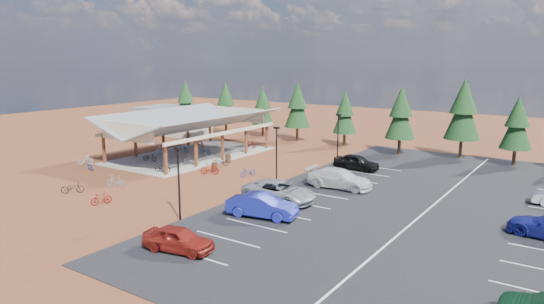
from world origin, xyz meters
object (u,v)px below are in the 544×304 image
object	(u,v)px
bike_14	(248,172)
bike_15	(210,169)
lamp_post_1	(276,151)
bike_7	(250,144)
bike_16	(220,162)
trash_bin_0	(215,167)
bike_1	(162,150)
car_3	(340,179)
bike_2	(182,148)
bike_3	(200,144)
bike_9	(85,160)
trash_bin_1	(228,158)
car_1	(262,206)
lamp_post_2	(338,134)
bike_4	(162,167)
bike_6	(206,151)
bike_12	(72,188)
bike_pavilion	(191,123)
car_0	(178,239)
bike_5	(191,160)
outbuilding	(174,120)
bike_10	(90,167)
bike_0	(150,157)
bike_13	(116,181)
lamp_post_0	(179,179)
bike_11	(101,198)
car_2	(279,191)
car_4	(356,162)

from	to	relation	value
bike_14	bike_15	xyz separation A→B (m)	(-3.61, -1.35, 0.09)
lamp_post_1	bike_7	size ratio (longest dim) A/B	3.00
bike_16	trash_bin_0	bearing A→B (deg)	-0.26
bike_1	car_3	world-z (taller)	car_3
bike_2	bike_16	distance (m)	8.96
bike_3	bike_9	xyz separation A→B (m)	(-3.32, -14.07, -0.02)
trash_bin_1	bike_16	bearing A→B (deg)	-77.05
trash_bin_0	car_1	size ratio (longest dim) A/B	0.18
lamp_post_2	car_3	xyz separation A→B (m)	(5.35, -10.23, -2.11)
bike_1	bike_4	bearing A→B (deg)	-137.52
lamp_post_2	bike_6	size ratio (longest dim) A/B	3.20
bike_12	bike_15	size ratio (longest dim) A/B	0.98
trash_bin_1	bike_12	size ratio (longest dim) A/B	0.50
bike_15	bike_3	bearing A→B (deg)	19.00
bike_pavilion	bike_12	bearing A→B (deg)	-81.00
bike_3	car_1	size ratio (longest dim) A/B	0.29
bike_4	car_0	xyz separation A→B (m)	(15.43, -13.26, 0.23)
bike_5	bike_14	bearing A→B (deg)	-106.66
outbuilding	bike_14	size ratio (longest dim) A/B	6.26
bike_10	outbuilding	bearing A→B (deg)	-138.53
bike_9	bike_15	size ratio (longest dim) A/B	0.93
trash_bin_1	bike_6	xyz separation A→B (m)	(-4.71, 1.72, 0.07)
bike_16	car_0	world-z (taller)	car_0
bike_0	bike_13	xyz separation A→B (m)	(5.37, -8.61, -0.03)
bike_6	car_3	xyz separation A→B (m)	(19.31, -4.44, 0.34)
lamp_post_0	bike_5	distance (m)	17.68
bike_11	bike_14	bearing A→B (deg)	88.44
outbuilding	car_0	xyz separation A→B (m)	(32.88, -32.03, -1.26)
car_2	car_0	bearing A→B (deg)	-176.34
car_4	bike_3	bearing A→B (deg)	90.44
trash_bin_0	car_3	size ratio (longest dim) A/B	0.16
bike_1	bike_15	distance (m)	11.14
bike_1	car_1	size ratio (longest dim) A/B	0.36
car_2	lamp_post_1	bearing A→B (deg)	36.84
bike_pavilion	car_4	distance (m)	19.27
outbuilding	trash_bin_1	bearing A→B (deg)	-30.22
trash_bin_1	car_0	size ratio (longest dim) A/B	0.21
bike_3	bike_14	xyz separation A→B (m)	(13.98, -8.57, -0.08)
car_2	bike_13	bearing A→B (deg)	106.93
bike_3	bike_16	world-z (taller)	bike_3
trash_bin_1	bike_0	xyz separation A→B (m)	(-7.12, -4.56, 0.09)
trash_bin_1	car_3	distance (m)	14.85
lamp_post_1	bike_9	bearing A→B (deg)	-167.10
bike_3	bike_6	xyz separation A→B (m)	(3.71, -3.05, -0.02)
bike_pavilion	bike_13	size ratio (longest dim) A/B	11.29
bike_1	car_3	size ratio (longest dim) A/B	0.32
bike_4	car_3	world-z (taller)	car_3
bike_1	bike_12	xyz separation A→B (m)	(5.51, -15.10, -0.18)
bike_1	car_1	distance (m)	24.90
bike_12	trash_bin_1	bearing A→B (deg)	-59.67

